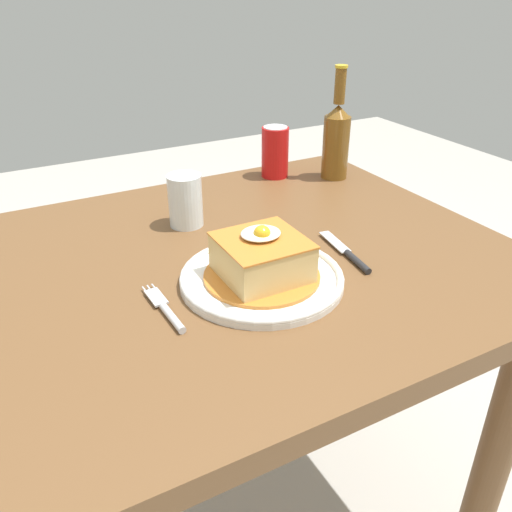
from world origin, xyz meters
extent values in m
cube|color=brown|center=(0.00, 0.00, 0.72)|extent=(1.15, 0.81, 0.04)
cylinder|color=brown|center=(0.49, -0.33, 0.35)|extent=(0.07, 0.07, 0.70)
cylinder|color=brown|center=(0.49, 0.33, 0.35)|extent=(0.07, 0.07, 0.70)
cylinder|color=white|center=(0.07, -0.10, 0.74)|extent=(0.27, 0.27, 0.01)
torus|color=white|center=(0.07, -0.10, 0.75)|extent=(0.27, 0.27, 0.01)
cylinder|color=orange|center=(0.07, -0.10, 0.75)|extent=(0.19, 0.19, 0.01)
cube|color=#DBB770|center=(0.07, -0.10, 0.79)|extent=(0.13, 0.13, 0.06)
cube|color=orange|center=(0.07, -0.10, 0.82)|extent=(0.13, 0.13, 0.00)
ellipsoid|color=white|center=(0.08, -0.09, 0.83)|extent=(0.07, 0.06, 0.01)
sphere|color=yellow|center=(0.07, -0.10, 0.83)|extent=(0.03, 0.03, 0.03)
cylinder|color=silver|center=(-0.10, -0.14, 0.75)|extent=(0.02, 0.08, 0.01)
cube|color=silver|center=(-0.10, -0.07, 0.75)|extent=(0.02, 0.05, 0.00)
cylinder|color=silver|center=(-0.09, -0.05, 0.75)|extent=(0.00, 0.03, 0.00)
cylinder|color=silver|center=(-0.10, -0.05, 0.75)|extent=(0.00, 0.03, 0.00)
cylinder|color=silver|center=(-0.11, -0.05, 0.75)|extent=(0.00, 0.03, 0.00)
cylinder|color=#262628|center=(0.25, -0.13, 0.75)|extent=(0.02, 0.08, 0.01)
cube|color=silver|center=(0.26, -0.05, 0.75)|extent=(0.03, 0.09, 0.00)
cylinder|color=red|center=(0.35, 0.33, 0.80)|extent=(0.07, 0.07, 0.12)
cylinder|color=silver|center=(0.35, 0.33, 0.86)|extent=(0.06, 0.06, 0.00)
cylinder|color=brown|center=(0.47, 0.25, 0.81)|extent=(0.06, 0.06, 0.15)
cone|color=brown|center=(0.47, 0.25, 0.90)|extent=(0.06, 0.06, 0.03)
cylinder|color=brown|center=(0.47, 0.25, 0.96)|extent=(0.03, 0.03, 0.08)
cylinder|color=gold|center=(0.47, 0.25, 1.00)|extent=(0.03, 0.03, 0.01)
cylinder|color=gold|center=(0.05, 0.17, 0.77)|extent=(0.06, 0.06, 0.06)
cylinder|color=silver|center=(0.05, 0.17, 0.79)|extent=(0.07, 0.07, 0.10)
camera|label=1|loc=(-0.29, -0.76, 1.20)|focal=37.20mm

